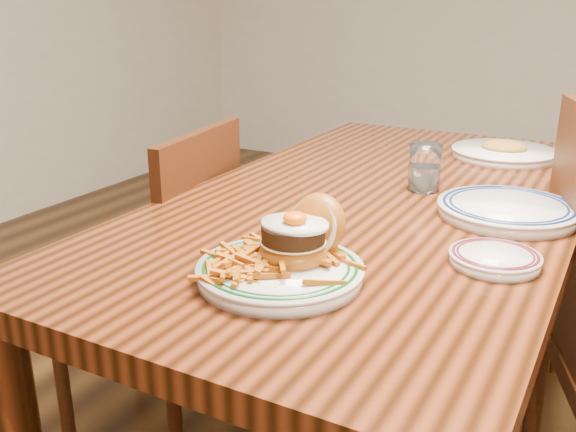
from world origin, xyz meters
The scene contains 7 objects.
table centered at (0.00, 0.00, 0.66)m, with size 0.85×1.60×0.75m.
chair_left centered at (-0.56, -0.10, 0.47)m, with size 0.46×0.46×0.87m.
main_plate centered at (0.03, -0.50, 0.79)m, with size 0.27×0.28×0.13m.
side_plate centered at (0.31, -0.28, 0.76)m, with size 0.15×0.16×0.02m.
rear_plate centered at (0.28, -0.01, 0.77)m, with size 0.28×0.28×0.03m.
water_glass centered at (0.07, 0.09, 0.80)m, with size 0.07×0.07×0.11m.
far_plate centered at (0.17, 0.51, 0.77)m, with size 0.29×0.29×0.05m.
Camera 1 is at (0.49, -1.33, 1.18)m, focal length 40.00 mm.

